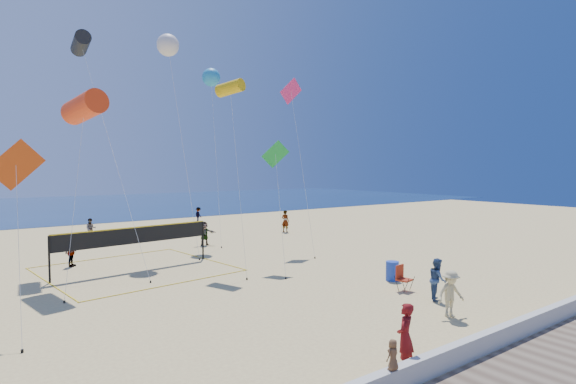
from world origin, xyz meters
TOP-DOWN VIEW (x-y plane):
  - ground at (0.00, 0.00)m, footprint 120.00×120.00m
  - ocean at (0.00, 62.00)m, footprint 140.00×50.00m
  - seawall at (0.00, -3.00)m, footprint 32.00×0.30m
  - woman at (-0.49, -2.37)m, footprint 0.80×0.68m
  - toddler at (-1.78, -3.05)m, footprint 0.39×0.27m
  - bystander_a at (5.86, 1.15)m, footprint 1.08×1.07m
  - bystander_b at (4.39, -0.47)m, footprint 1.26×0.93m
  - far_person_0 at (-5.34, 17.16)m, footprint 0.94×0.99m
  - far_person_1 at (3.81, 19.21)m, footprint 1.64×0.77m
  - far_person_2 at (12.39, 21.24)m, footprint 0.71×0.83m
  - far_person_3 at (-2.13, 27.18)m, footprint 0.90×0.77m
  - far_person_4 at (9.32, 32.24)m, footprint 0.62×1.03m
  - camp_chair at (5.81, 2.97)m, footprint 0.70×0.84m
  - trash_barrel at (6.85, 4.45)m, footprint 0.82×0.82m
  - volleyball_net at (-2.64, 14.31)m, footprint 9.73×9.60m
  - kite_0 at (-5.14, 13.86)m, footprint 2.72×5.61m
  - kite_1 at (-4.24, 18.77)m, footprint 1.85×8.92m
  - kite_2 at (2.34, 12.57)m, footprint 1.93×4.80m
  - kite_3 at (-8.64, 7.81)m, footprint 1.82×2.99m
  - kite_4 at (4.27, 10.81)m, footprint 2.33×3.64m
  - kite_5 at (8.71, 15.29)m, footprint 2.59×4.81m
  - kite_6 at (1.10, 18.76)m, footprint 1.48×4.94m
  - kite_7 at (5.19, 20.73)m, footprint 1.84×4.13m

SIDE VIEW (x-z plane):
  - ground at x=0.00m, z-range 0.00..0.00m
  - ocean at x=0.00m, z-range 0.00..0.03m
  - seawall at x=0.00m, z-range 0.00..0.60m
  - trash_barrel at x=6.85m, z-range 0.00..0.95m
  - camp_chair at x=5.81m, z-range 0.02..1.29m
  - far_person_4 at x=9.32m, z-range 0.00..1.56m
  - far_person_3 at x=-2.13m, z-range 0.00..1.61m
  - far_person_0 at x=-5.34m, z-range 0.00..1.65m
  - far_person_1 at x=3.81m, z-range 0.00..1.70m
  - bystander_b at x=4.39m, z-range 0.00..1.74m
  - bystander_a at x=5.86m, z-range 0.00..1.76m
  - woman at x=-0.49m, z-range 0.00..1.85m
  - far_person_2 at x=12.39m, z-range 0.00..1.91m
  - toddler at x=-1.78m, z-range 0.60..1.36m
  - volleyball_net at x=-2.64m, z-range 0.43..2.77m
  - kite_3 at x=-8.64m, z-range 2.16..8.71m
  - kite_4 at x=4.27m, z-range 2.46..9.59m
  - kite_0 at x=-5.14m, z-range 3.87..13.22m
  - kite_2 at x=2.34m, z-range 4.79..15.35m
  - kite_5 at x=8.71m, z-range 4.50..16.42m
  - kite_7 at x=5.19m, z-range 5.83..18.85m
  - kite_1 at x=-4.24m, z-range 6.14..19.64m
  - kite_6 at x=1.10m, z-range 6.45..20.82m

